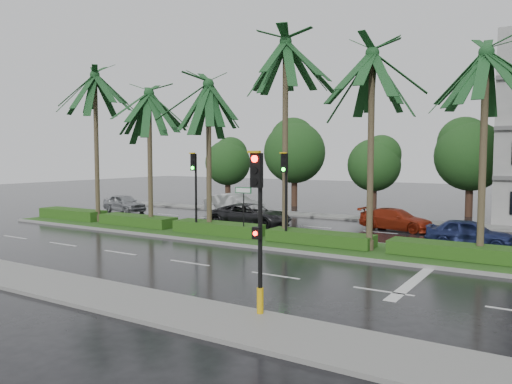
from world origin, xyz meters
The scene contains 17 objects.
ground centered at (0.00, 0.00, 0.00)m, with size 120.00×120.00×0.00m, color black.
near_sidewalk centered at (0.00, -10.20, 0.06)m, with size 40.00×2.40×0.12m, color gray.
far_sidewalk centered at (0.00, 12.00, 0.06)m, with size 40.00×2.00×0.12m, color gray.
median centered at (0.00, 1.00, 0.08)m, with size 36.00×4.00×0.15m.
hedge centered at (0.00, 1.00, 0.45)m, with size 35.20×1.40×0.60m.
lane_markings centered at (3.04, -0.43, 0.01)m, with size 34.00×13.06×0.01m.
palm_row centered at (-1.25, 1.02, 8.10)m, with size 26.30×4.20×10.55m.
signal_near centered at (6.00, -9.39, 2.50)m, with size 0.34×0.45×4.36m.
signal_median_left centered at (-4.00, 0.30, 3.00)m, with size 0.34×0.42×4.36m.
signal_median_right centered at (1.50, 0.30, 3.00)m, with size 0.34×0.42×4.36m.
street_sign centered at (-1.00, 0.48, 2.12)m, with size 0.95×0.09×2.60m.
bg_trees centered at (1.17, 17.59, 4.52)m, with size 32.66×5.27×7.62m.
car_silver centered at (-16.00, 6.52, 0.68)m, with size 3.99×1.61×1.36m, color gray.
car_white centered at (-7.96, 9.75, 0.76)m, with size 4.64×1.62×1.53m, color silver.
car_darkgrey centered at (-3.46, 4.98, 0.71)m, with size 5.12×2.36×1.42m, color black.
car_red centered at (4.50, 8.33, 0.63)m, with size 4.34×1.76×1.26m, color maroon.
car_blue centered at (9.00, 4.86, 0.67)m, with size 3.91×1.57×1.33m, color navy.
Camera 1 is at (12.87, -20.49, 4.36)m, focal length 35.00 mm.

